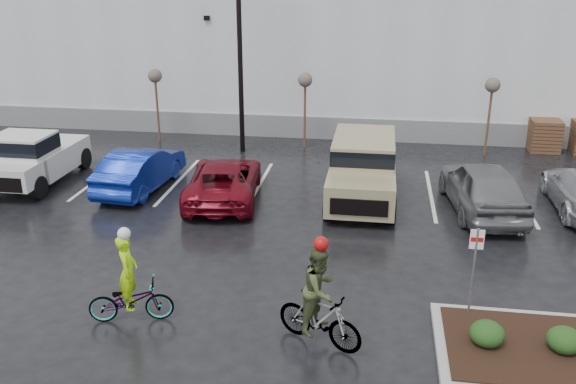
# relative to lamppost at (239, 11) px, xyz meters

# --- Properties ---
(ground) EXTENTS (120.00, 120.00, 0.00)m
(ground) POSITION_rel_lamppost_xyz_m (4.00, -12.00, -5.69)
(ground) COLOR black
(ground) RESTS_ON ground
(warehouse) EXTENTS (60.50, 15.50, 7.20)m
(warehouse) POSITION_rel_lamppost_xyz_m (4.00, 9.99, -2.04)
(warehouse) COLOR silver
(warehouse) RESTS_ON ground
(wooded_ridge) EXTENTS (80.00, 25.00, 6.00)m
(wooded_ridge) POSITION_rel_lamppost_xyz_m (4.00, 33.00, -2.69)
(wooded_ridge) COLOR #203C19
(wooded_ridge) RESTS_ON ground
(lamppost) EXTENTS (0.50, 1.00, 9.22)m
(lamppost) POSITION_rel_lamppost_xyz_m (0.00, 0.00, 0.00)
(lamppost) COLOR black
(lamppost) RESTS_ON ground
(sapling_west) EXTENTS (0.60, 0.60, 3.20)m
(sapling_west) POSITION_rel_lamppost_xyz_m (-4.00, 1.00, -2.96)
(sapling_west) COLOR #492A1D
(sapling_west) RESTS_ON ground
(sapling_mid) EXTENTS (0.60, 0.60, 3.20)m
(sapling_mid) POSITION_rel_lamppost_xyz_m (2.50, 1.00, -2.96)
(sapling_mid) COLOR #492A1D
(sapling_mid) RESTS_ON ground
(sapling_east) EXTENTS (0.60, 0.60, 3.20)m
(sapling_east) POSITION_rel_lamppost_xyz_m (10.00, 1.00, -2.96)
(sapling_east) COLOR #492A1D
(sapling_east) RESTS_ON ground
(pallet_stack_a) EXTENTS (1.20, 1.20, 1.35)m
(pallet_stack_a) POSITION_rel_lamppost_xyz_m (12.50, 2.00, -5.01)
(pallet_stack_a) COLOR #492A1D
(pallet_stack_a) RESTS_ON ground
(shrub_a) EXTENTS (0.70, 0.70, 0.52)m
(shrub_a) POSITION_rel_lamppost_xyz_m (8.00, -13.00, -5.27)
(shrub_a) COLOR #153813
(shrub_a) RESTS_ON curb_island
(shrub_b) EXTENTS (0.70, 0.70, 0.52)m
(shrub_b) POSITION_rel_lamppost_xyz_m (9.50, -13.00, -5.27)
(shrub_b) COLOR #153813
(shrub_b) RESTS_ON curb_island
(fire_lane_sign) EXTENTS (0.30, 0.05, 2.20)m
(fire_lane_sign) POSITION_rel_lamppost_xyz_m (7.80, -11.80, -4.28)
(fire_lane_sign) COLOR gray
(fire_lane_sign) RESTS_ON ground
(pickup_white) EXTENTS (2.10, 5.20, 1.96)m
(pickup_white) POSITION_rel_lamppost_xyz_m (-6.46, -4.60, -4.71)
(pickup_white) COLOR silver
(pickup_white) RESTS_ON ground
(car_blue) EXTENTS (1.93, 4.56, 1.46)m
(car_blue) POSITION_rel_lamppost_xyz_m (-2.52, -4.93, -4.95)
(car_blue) COLOR navy
(car_blue) RESTS_ON ground
(car_red) EXTENTS (2.82, 5.08, 1.34)m
(car_red) POSITION_rel_lamppost_xyz_m (0.60, -5.46, -5.01)
(car_red) COLOR maroon
(car_red) RESTS_ON ground
(suv_tan) EXTENTS (2.20, 5.10, 2.06)m
(suv_tan) POSITION_rel_lamppost_xyz_m (5.16, -4.89, -4.66)
(suv_tan) COLOR #9B8F69
(suv_tan) RESTS_ON ground
(car_grey) EXTENTS (2.54, 5.07, 1.66)m
(car_grey) POSITION_rel_lamppost_xyz_m (8.96, -5.27, -4.86)
(car_grey) COLOR slate
(car_grey) RESTS_ON ground
(cyclist_hivis) EXTENTS (1.96, 1.08, 2.25)m
(cyclist_hivis) POSITION_rel_lamppost_xyz_m (0.41, -12.99, -4.99)
(cyclist_hivis) COLOR #3F3F44
(cyclist_hivis) RESTS_ON ground
(cyclist_olive) EXTENTS (1.94, 1.29, 2.45)m
(cyclist_olive) POSITION_rel_lamppost_xyz_m (4.60, -13.24, -4.80)
(cyclist_olive) COLOR #3F3F44
(cyclist_olive) RESTS_ON ground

